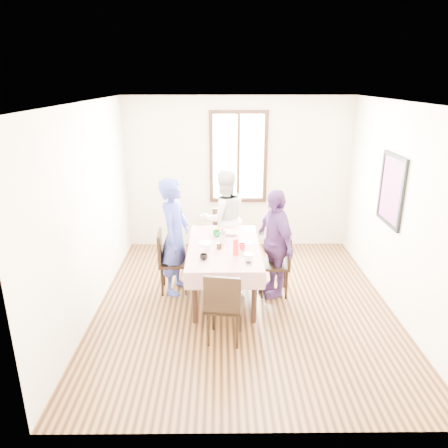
% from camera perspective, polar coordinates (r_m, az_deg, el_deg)
% --- Properties ---
extents(ground, '(4.50, 4.50, 0.00)m').
position_cam_1_polar(ground, '(5.96, 2.67, -10.76)').
color(ground, black).
rests_on(ground, ground).
extents(back_wall, '(4.00, 0.00, 4.00)m').
position_cam_1_polar(back_wall, '(7.60, 1.92, 6.79)').
color(back_wall, beige).
rests_on(back_wall, ground).
extents(right_wall, '(0.00, 4.50, 4.50)m').
position_cam_1_polar(right_wall, '(5.89, 22.71, 1.64)').
color(right_wall, beige).
rests_on(right_wall, ground).
extents(window_frame, '(1.02, 0.06, 1.62)m').
position_cam_1_polar(window_frame, '(7.52, 1.95, 9.00)').
color(window_frame, black).
rests_on(window_frame, back_wall).
extents(window_pane, '(0.90, 0.02, 1.50)m').
position_cam_1_polar(window_pane, '(7.53, 1.95, 9.01)').
color(window_pane, white).
rests_on(window_pane, back_wall).
extents(art_poster, '(0.04, 0.76, 0.96)m').
position_cam_1_polar(art_poster, '(6.10, 21.72, 4.28)').
color(art_poster, red).
rests_on(art_poster, right_wall).
extents(dining_table, '(0.87, 1.59, 0.75)m').
position_cam_1_polar(dining_table, '(6.03, -0.00, -6.37)').
color(dining_table, black).
rests_on(dining_table, ground).
extents(tablecloth, '(0.99, 1.71, 0.01)m').
position_cam_1_polar(tablecloth, '(5.88, -0.00, -3.01)').
color(tablecloth, '#5A070F').
rests_on(tablecloth, dining_table).
extents(chair_left, '(0.44, 0.44, 0.91)m').
position_cam_1_polar(chair_left, '(6.17, -6.78, -5.08)').
color(chair_left, black).
rests_on(chair_left, ground).
extents(chair_right, '(0.45, 0.45, 0.91)m').
position_cam_1_polar(chair_right, '(6.09, 6.84, -5.42)').
color(chair_right, black).
rests_on(chair_right, ground).
extents(chair_far, '(0.48, 0.48, 0.91)m').
position_cam_1_polar(chair_far, '(7.00, -0.08, -1.93)').
color(chair_far, black).
rests_on(chair_far, ground).
extents(chair_near, '(0.48, 0.48, 0.91)m').
position_cam_1_polar(chair_near, '(5.03, 0.11, -10.90)').
color(chair_near, black).
rests_on(chair_near, ground).
extents(person_left, '(0.54, 0.69, 1.69)m').
position_cam_1_polar(person_left, '(6.02, -6.74, -1.71)').
color(person_left, '#333D95').
rests_on(person_left, ground).
extents(person_far, '(0.94, 0.83, 1.62)m').
position_cam_1_polar(person_far, '(6.86, -0.08, 0.78)').
color(person_far, silver).
rests_on(person_far, ground).
extents(person_right, '(0.68, 0.99, 1.56)m').
position_cam_1_polar(person_right, '(5.96, 6.78, -2.58)').
color(person_right, '#4F2D65').
rests_on(person_right, ground).
extents(mug_black, '(0.13, 0.13, 0.08)m').
position_cam_1_polar(mug_black, '(5.42, -2.78, -4.49)').
color(mug_black, black).
rests_on(mug_black, tablecloth).
extents(mug_flag, '(0.13, 0.13, 0.09)m').
position_cam_1_polar(mug_flag, '(5.74, 2.49, -3.05)').
color(mug_flag, red).
rests_on(mug_flag, tablecloth).
extents(mug_green, '(0.13, 0.13, 0.09)m').
position_cam_1_polar(mug_green, '(6.20, -1.00, -1.32)').
color(mug_green, '#0C7226').
rests_on(mug_green, tablecloth).
extents(serving_bowl, '(0.22, 0.22, 0.05)m').
position_cam_1_polar(serving_bowl, '(6.27, 1.02, -1.26)').
color(serving_bowl, white).
rests_on(serving_bowl, tablecloth).
extents(juice_carton, '(0.07, 0.07, 0.23)m').
position_cam_1_polar(juice_carton, '(5.54, 1.61, -3.08)').
color(juice_carton, red).
rests_on(juice_carton, tablecloth).
extents(butter_tub, '(0.12, 0.12, 0.06)m').
position_cam_1_polar(butter_tub, '(5.44, 3.31, -4.48)').
color(butter_tub, white).
rests_on(butter_tub, tablecloth).
extents(jam_jar, '(0.06, 0.06, 0.09)m').
position_cam_1_polar(jam_jar, '(5.75, -0.67, -2.98)').
color(jam_jar, black).
rests_on(jam_jar, tablecloth).
extents(drinking_glass, '(0.07, 0.07, 0.10)m').
position_cam_1_polar(drinking_glass, '(5.65, -2.29, -3.31)').
color(drinking_glass, silver).
rests_on(drinking_glass, tablecloth).
extents(smartphone, '(0.07, 0.13, 0.01)m').
position_cam_1_polar(smartphone, '(5.32, 3.38, -5.38)').
color(smartphone, black).
rests_on(smartphone, tablecloth).
extents(flower_vase, '(0.07, 0.07, 0.14)m').
position_cam_1_polar(flower_vase, '(5.87, -0.23, -2.20)').
color(flower_vase, silver).
rests_on(flower_vase, tablecloth).
extents(plate_left, '(0.20, 0.20, 0.01)m').
position_cam_1_polar(plate_left, '(5.97, -2.63, -2.56)').
color(plate_left, white).
rests_on(plate_left, tablecloth).
extents(plate_right, '(0.20, 0.20, 0.01)m').
position_cam_1_polar(plate_right, '(5.96, 2.74, -2.58)').
color(plate_right, white).
rests_on(plate_right, tablecloth).
extents(plate_far, '(0.20, 0.20, 0.01)m').
position_cam_1_polar(plate_far, '(6.42, 0.11, -0.92)').
color(plate_far, white).
rests_on(plate_far, tablecloth).
extents(butter_lid, '(0.12, 0.12, 0.01)m').
position_cam_1_polar(butter_lid, '(5.43, 3.32, -4.12)').
color(butter_lid, blue).
rests_on(butter_lid, butter_tub).
extents(flower_bunch, '(0.09, 0.09, 0.10)m').
position_cam_1_polar(flower_bunch, '(5.83, -0.23, -1.09)').
color(flower_bunch, yellow).
rests_on(flower_bunch, flower_vase).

